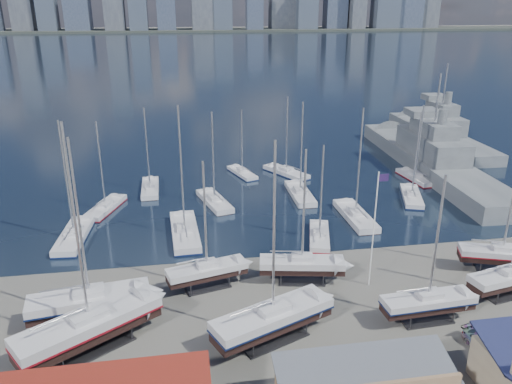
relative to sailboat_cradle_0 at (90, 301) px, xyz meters
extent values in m
plane|color=#605E59|center=(20.54, -0.24, -2.14)|extent=(1400.00, 1400.00, 0.00)
cube|color=#19273B|center=(20.54, 309.76, -2.29)|extent=(1400.00, 600.00, 0.40)
cube|color=#2D332D|center=(20.54, 569.76, -1.04)|extent=(1400.00, 80.00, 2.20)
cube|color=#3D4756|center=(-121.43, 562.07, 28.05)|extent=(19.55, 21.83, 55.97)
cube|color=#475166|center=(-90.65, 568.34, 18.64)|extent=(26.03, 30.49, 37.14)
cube|color=#475166|center=(5.54, 561.35, 27.11)|extent=(20.24, 23.80, 54.09)
cube|color=#595E66|center=(46.32, 558.09, 27.06)|extent=(24.62, 19.72, 54.00)
cube|color=#3D4756|center=(68.18, 556.31, 28.05)|extent=(20.75, 17.93, 55.97)
cube|color=#475166|center=(104.63, 554.63, 21.58)|extent=(18.36, 16.25, 43.03)
cube|color=#595E66|center=(140.78, 573.54, 17.91)|extent=(28.49, 22.03, 35.69)
cube|color=#3D4756|center=(166.26, 555.76, 24.62)|extent=(23.34, 17.87, 49.11)
cube|color=#595E66|center=(228.93, 564.09, 28.90)|extent=(17.00, 27.45, 57.67)
cube|color=#2D2D33|center=(0.00, 0.00, -2.06)|extent=(6.18, 3.49, 0.16)
cube|color=black|center=(0.00, 0.00, -0.51)|extent=(10.90, 4.03, 0.85)
cube|color=#BAB9BE|center=(0.00, 0.00, 0.34)|extent=(10.97, 4.48, 0.85)
cube|color=#0C1940|center=(0.00, 0.00, -0.05)|extent=(11.08, 4.52, 0.17)
cube|color=#BAB9BE|center=(0.00, 0.00, 1.02)|extent=(2.89, 2.15, 0.50)
cylinder|color=#B2B2B7|center=(0.00, 0.00, 7.96)|extent=(0.22, 0.22, 14.38)
cube|color=#2D2D33|center=(0.55, -4.02, -2.06)|extent=(7.20, 6.24, 0.16)
cube|color=black|center=(0.55, -4.02, -0.45)|extent=(11.59, 9.14, 0.96)
cube|color=#BAB9BE|center=(0.55, -4.02, 0.51)|extent=(11.88, 9.56, 0.96)
cube|color=maroon|center=(0.55, -4.02, 0.07)|extent=(12.00, 9.65, 0.19)
cube|color=#BAB9BE|center=(0.55, -4.02, 1.24)|extent=(3.63, 3.37, 0.50)
cylinder|color=#B2B2B7|center=(0.55, -4.02, 9.13)|extent=(0.22, 0.22, 16.28)
cube|color=#2D2D33|center=(10.85, 4.13, -2.06)|extent=(4.86, 3.12, 0.16)
cube|color=black|center=(10.85, 4.13, -0.61)|extent=(8.38, 3.93, 0.65)
cube|color=#BAB9BE|center=(10.85, 4.13, 0.04)|extent=(8.47, 4.26, 0.65)
cube|color=#BAB9BE|center=(10.85, 4.13, 0.62)|extent=(2.32, 1.84, 0.50)
cylinder|color=#B2B2B7|center=(10.85, 4.13, 5.87)|extent=(0.22, 0.22, 11.01)
cube|color=#2D2D33|center=(15.78, -5.24, -2.06)|extent=(6.62, 4.93, 0.16)
cube|color=black|center=(15.78, -5.24, -0.50)|extent=(11.08, 6.76, 0.88)
cube|color=#BAB9BE|center=(15.78, -5.24, 0.38)|extent=(11.26, 7.18, 0.88)
cube|color=#0C1940|center=(15.78, -5.24, -0.03)|extent=(11.37, 7.25, 0.18)
cube|color=#BAB9BE|center=(15.78, -5.24, 1.06)|extent=(3.24, 2.78, 0.50)
cylinder|color=#B2B2B7|center=(15.78, -5.24, 8.20)|extent=(0.22, 0.22, 14.78)
cube|color=#2D2D33|center=(20.63, 3.74, -2.06)|extent=(5.11, 3.04, 0.16)
cube|color=black|center=(20.63, 3.74, -0.59)|extent=(8.94, 3.65, 0.70)
cube|color=#BAB9BE|center=(20.63, 3.74, 0.11)|extent=(9.01, 4.01, 0.70)
cube|color=#BAB9BE|center=(20.63, 3.74, 0.71)|extent=(2.41, 1.84, 0.50)
cylinder|color=#B2B2B7|center=(20.63, 3.74, 6.33)|extent=(0.22, 0.22, 11.75)
cube|color=#2D2D33|center=(30.18, -4.88, -2.06)|extent=(4.81, 2.41, 0.16)
cube|color=black|center=(30.18, -4.88, -0.60)|extent=(8.64, 2.51, 0.68)
cube|color=#BAB9BE|center=(30.18, -4.88, 0.09)|extent=(8.66, 2.87, 0.68)
cube|color=#0C1940|center=(30.18, -4.88, -0.23)|extent=(8.74, 2.89, 0.14)
cube|color=#BAB9BE|center=(30.18, -4.88, 0.68)|extent=(2.21, 1.55, 0.50)
cylinder|color=#B2B2B7|center=(30.18, -4.88, 6.19)|extent=(0.22, 0.22, 11.52)
cube|color=#2D2D33|center=(42.43, 2.40, -2.06)|extent=(5.24, 3.64, 0.16)
cube|color=black|center=(42.43, 2.40, -0.59)|extent=(8.90, 4.81, 0.70)
cube|color=#BAB9BE|center=(42.43, 2.40, 0.11)|extent=(9.02, 5.15, 0.70)
cube|color=maroon|center=(42.43, 2.40, -0.21)|extent=(9.11, 5.21, 0.14)
cube|color=#BAB9BE|center=(42.43, 2.40, 0.71)|extent=(2.54, 2.09, 0.50)
cube|color=#2D2D33|center=(40.16, -2.15, -2.06)|extent=(5.09, 3.06, 0.16)
cube|color=black|center=(40.16, -2.15, -0.59)|extent=(8.88, 3.70, 0.69)
cube|color=#BAB9BE|center=(40.16, -2.15, 0.10)|extent=(8.95, 4.05, 0.69)
cube|color=#BAB9BE|center=(40.16, -2.15, 0.70)|extent=(2.40, 1.84, 0.50)
cube|color=black|center=(-4.58, 18.02, -2.42)|extent=(3.19, 10.52, 0.83)
cube|color=#BAB9BE|center=(-4.58, 18.02, -1.59)|extent=(3.62, 10.55, 0.83)
cube|color=#0C1940|center=(-4.58, 18.02, -1.97)|extent=(3.66, 10.65, 0.17)
cube|color=#BAB9BE|center=(-4.58, 18.02, -0.92)|extent=(1.92, 2.71, 0.50)
cylinder|color=#B2B2B7|center=(-4.58, 18.02, 5.83)|extent=(0.22, 0.22, 14.00)
cube|color=black|center=(-1.87, 27.14, -2.37)|extent=(5.01, 9.04, 0.71)
cube|color=#BAB9BE|center=(-1.87, 27.14, -1.66)|extent=(5.36, 9.17, 0.71)
cube|color=maroon|center=(-1.87, 27.14, -1.99)|extent=(5.41, 9.26, 0.14)
cube|color=#BAB9BE|center=(-1.87, 27.14, -1.06)|extent=(2.16, 2.59, 0.50)
cylinder|color=#B2B2B7|center=(-1.87, 27.14, 4.67)|extent=(0.22, 0.22, 11.96)
cube|color=black|center=(4.08, 34.13, -2.38)|extent=(2.28, 9.08, 0.72)
cube|color=#BAB9BE|center=(4.08, 34.13, -1.65)|extent=(2.66, 9.08, 0.72)
cube|color=#BAB9BE|center=(4.08, 34.13, -1.04)|extent=(1.55, 2.28, 0.50)
cylinder|color=#B2B2B7|center=(4.08, 34.13, 4.82)|extent=(0.22, 0.22, 12.21)
cube|color=black|center=(8.92, 16.87, -2.45)|extent=(3.19, 11.52, 0.91)
cube|color=#BAB9BE|center=(8.92, 16.87, -1.54)|extent=(3.67, 11.54, 0.91)
cube|color=#0C1940|center=(8.92, 16.87, -1.96)|extent=(3.71, 11.66, 0.18)
cube|color=#BAB9BE|center=(8.92, 16.87, -0.83)|extent=(2.04, 2.93, 0.50)
cylinder|color=#B2B2B7|center=(8.92, 16.87, 6.63)|extent=(0.22, 0.22, 15.41)
cube|color=black|center=(13.51, 26.94, -2.39)|extent=(4.57, 9.66, 0.75)
cube|color=#BAB9BE|center=(13.51, 26.94, -1.64)|extent=(4.95, 9.76, 0.75)
cube|color=#BAB9BE|center=(13.51, 26.94, -1.01)|extent=(2.13, 2.68, 0.50)
cylinder|color=#B2B2B7|center=(13.51, 26.94, 5.09)|extent=(0.22, 0.22, 12.69)
cube|color=black|center=(19.31, 39.52, -2.34)|extent=(4.19, 7.96, 0.62)
cube|color=#BAB9BE|center=(19.31, 39.52, -1.71)|extent=(4.50, 8.07, 0.62)
cube|color=#0C1940|center=(19.31, 39.52, -2.00)|extent=(4.55, 8.15, 0.12)
cube|color=#BAB9BE|center=(19.31, 39.52, -1.15)|extent=(1.85, 2.26, 0.50)
cylinder|color=#B2B2B7|center=(19.31, 39.52, 3.85)|extent=(0.22, 0.22, 10.50)
cube|color=black|center=(25.33, 13.28, -2.35)|extent=(4.10, 8.55, 0.67)
cube|color=#BAB9BE|center=(25.33, 13.28, -1.69)|extent=(4.44, 8.64, 0.67)
cube|color=maroon|center=(25.33, 13.28, -1.99)|extent=(4.48, 8.73, 0.13)
cube|color=#BAB9BE|center=(25.33, 13.28, -1.10)|extent=(1.90, 2.38, 0.50)
cylinder|color=#B2B2B7|center=(25.33, 13.28, 4.26)|extent=(0.22, 0.22, 11.24)
cube|color=black|center=(26.55, 27.92, -2.41)|extent=(2.52, 10.00, 0.80)
cube|color=#BAB9BE|center=(26.55, 27.92, -1.61)|extent=(2.94, 10.01, 0.80)
cube|color=#BAB9BE|center=(26.55, 27.92, -0.96)|extent=(1.71, 2.52, 0.50)
cylinder|color=#B2B2B7|center=(26.55, 27.92, 5.52)|extent=(0.22, 0.22, 13.46)
cube|color=black|center=(26.75, 38.52, -2.38)|extent=(6.53, 9.12, 0.74)
cube|color=#BAB9BE|center=(26.75, 38.52, -1.64)|extent=(6.86, 9.31, 0.74)
cube|color=#0C1940|center=(26.75, 38.52, -1.98)|extent=(6.93, 9.41, 0.15)
cube|color=#BAB9BE|center=(26.75, 38.52, -1.02)|extent=(2.50, 2.78, 0.50)
cylinder|color=#B2B2B7|center=(26.75, 38.52, 4.97)|extent=(0.22, 0.22, 12.49)
cube|color=black|center=(31.84, 18.36, -2.42)|extent=(2.60, 10.54, 0.84)
cube|color=#BAB9BE|center=(31.84, 18.36, -1.58)|extent=(3.04, 10.55, 0.84)
cube|color=#BAB9BE|center=(31.84, 18.36, -0.91)|extent=(1.79, 2.65, 0.50)
cylinder|color=#B2B2B7|center=(31.84, 18.36, 5.94)|extent=(0.22, 0.22, 14.20)
cube|color=black|center=(42.70, 24.15, -2.38)|extent=(5.09, 9.39, 0.73)
cube|color=#BAB9BE|center=(42.70, 24.15, -1.65)|extent=(5.46, 9.52, 0.73)
cube|color=#0C1940|center=(42.70, 24.15, -1.98)|extent=(5.51, 9.61, 0.15)
cube|color=#BAB9BE|center=(42.70, 24.15, -1.03)|extent=(2.21, 2.68, 0.50)
cylinder|color=#B2B2B7|center=(42.70, 24.15, 4.92)|extent=(0.22, 0.22, 12.40)
cube|color=black|center=(47.35, 32.37, -2.36)|extent=(2.94, 8.80, 0.69)
cube|color=#BAB9BE|center=(47.35, 32.37, -1.67)|extent=(3.30, 8.84, 0.69)
cube|color=maroon|center=(47.35, 32.37, -1.99)|extent=(3.34, 8.92, 0.14)
cube|color=#BAB9BE|center=(47.35, 32.37, -1.08)|extent=(1.67, 2.30, 0.50)
cylinder|color=#B2B2B7|center=(47.35, 32.37, 4.50)|extent=(0.22, 0.22, 11.65)
cube|color=slate|center=(52.40, 37.41, -1.65)|extent=(10.00, 48.84, 4.37)
cube|color=slate|center=(52.40, 37.41, 2.33)|extent=(6.99, 17.25, 3.60)
cube|color=slate|center=(52.40, 37.41, 5.33)|extent=(5.10, 9.91, 2.40)
cube|color=slate|center=(52.62, 42.25, 7.03)|extent=(5.65, 5.10, 1.20)
cylinder|color=#B2B2B7|center=(52.40, 37.41, 10.53)|extent=(0.30, 0.30, 8.00)
cube|color=slate|center=(64.01, 55.83, -1.73)|extent=(7.36, 39.57, 3.55)
cube|color=slate|center=(64.01, 55.83, 1.84)|extent=(5.41, 13.93, 3.60)
cube|color=slate|center=(64.01, 55.83, 4.84)|extent=(3.99, 7.98, 2.40)
cube|color=slate|center=(64.12, 59.77, 6.54)|extent=(4.52, 4.06, 1.20)
cylinder|color=#B2B2B7|center=(64.01, 55.83, 10.04)|extent=(0.30, 0.30, 8.00)
imported|color=gray|center=(6.48, -9.53, -1.50)|extent=(1.93, 3.91, 1.28)
imported|color=gray|center=(20.07, -11.24, -1.36)|extent=(4.77, 1.76, 1.56)
imported|color=gray|center=(25.11, -11.05, -1.44)|extent=(2.70, 5.19, 1.40)
imported|color=gray|center=(33.14, -9.88, -1.45)|extent=(3.09, 5.05, 1.37)
cylinder|color=white|center=(27.35, 1.93, 4.02)|extent=(0.12, 0.12, 12.31)
cube|color=#261544|center=(27.87, 1.93, 9.56)|extent=(1.03, 0.05, 0.72)
camera|label=1|loc=(8.52, -40.56, 24.90)|focal=35.00mm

